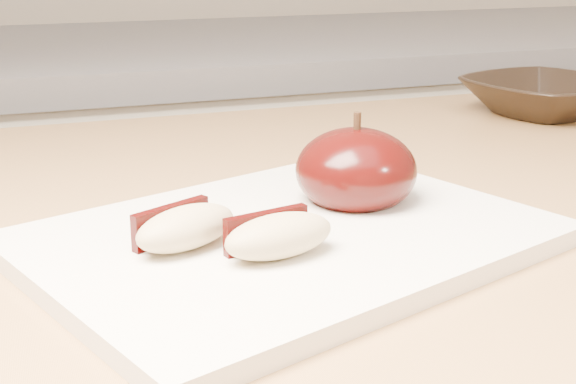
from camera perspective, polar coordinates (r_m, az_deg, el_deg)
name	(u,v)px	position (r m, az deg, el deg)	size (l,w,h in m)	color
back_cabinet	(112,320)	(1.41, -12.38, -8.90)	(2.40, 0.62, 0.94)	silver
cutting_board	(288,238)	(0.52, 0.00, -3.31)	(0.32, 0.24, 0.01)	white
apple_half	(356,171)	(0.57, 4.86, 1.53)	(0.10, 0.10, 0.07)	black
apple_wedge_a	(184,227)	(0.49, -7.38, -2.49)	(0.08, 0.06, 0.03)	tan
apple_wedge_b	(278,235)	(0.47, -0.75, -3.09)	(0.08, 0.05, 0.03)	tan
bowl	(544,97)	(0.96, 17.74, 6.48)	(0.17, 0.17, 0.04)	black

